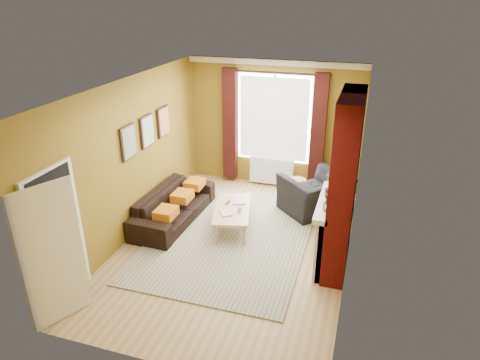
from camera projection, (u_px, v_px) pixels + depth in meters
The scene contains 12 objects.
ground at pixel (236, 245), 7.51m from camera, with size 5.50×5.50×0.00m, color olive.
room_walls at pixel (277, 171), 7.02m from camera, with size 3.82×5.54×2.83m.
striped_rug at pixel (231, 236), 7.76m from camera, with size 2.74×3.78×0.02m.
sofa at pixel (174, 206), 8.21m from camera, with size 2.13×0.83×0.62m, color black.
armchair at pixel (315, 194), 8.48m from camera, with size 1.21×1.05×0.78m, color black.
coffee_table at pixel (232, 210), 7.90m from camera, with size 0.93×1.39×0.42m.
wicker_stool at pixel (297, 190), 9.03m from camera, with size 0.49×0.49×0.47m.
floor_lamp at pixel (343, 139), 8.63m from camera, with size 0.31×0.31×1.71m.
book_a at pixel (221, 213), 7.67m from camera, with size 0.19×0.26×0.02m, color #999999.
book_b at pixel (233, 201), 8.13m from camera, with size 0.23×0.32×0.02m, color #999999.
mug at pixel (240, 210), 7.73m from camera, with size 0.09×0.09×0.08m, color #999999.
tv_remote at pixel (228, 202), 8.06m from camera, with size 0.06×0.16×0.02m.
Camera 1 is at (1.98, -6.07, 4.11)m, focal length 32.00 mm.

